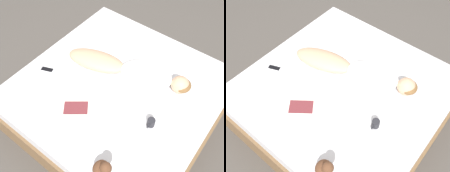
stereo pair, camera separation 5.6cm
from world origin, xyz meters
TOP-DOWN VIEW (x-y plane):
  - ground_plane at (0.00, 0.00)m, footprint 12.00×12.00m
  - bed at (0.00, 0.00)m, footprint 2.00×2.01m
  - person at (-0.19, 0.03)m, footprint 0.60×1.36m
  - open_magazine at (0.39, -0.23)m, footprint 0.57×0.54m
  - coffee_mug at (0.20, 0.51)m, footprint 0.11×0.07m
  - cell_phone at (0.30, -0.74)m, footprint 0.12×0.17m
  - plush_toy at (0.81, 0.44)m, footprint 0.15×0.17m

SIDE VIEW (x-z plane):
  - ground_plane at x=0.00m, z-range 0.00..0.00m
  - bed at x=0.00m, z-range 0.00..0.55m
  - open_magazine at x=0.39m, z-range 0.55..0.56m
  - cell_phone at x=0.30m, z-range 0.55..0.56m
  - coffee_mug at x=0.20m, z-range 0.55..0.63m
  - person at x=-0.19m, z-range 0.54..0.73m
  - plush_toy at x=0.81m, z-range 0.54..0.74m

